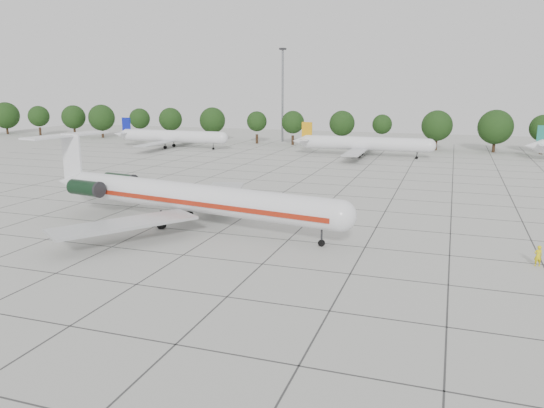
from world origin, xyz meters
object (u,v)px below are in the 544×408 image
at_px(ground_crew, 538,256).
at_px(bg_airliner_c, 364,144).
at_px(floodlight_mast, 283,90).
at_px(main_airliner, 179,195).
at_px(bg_airliner_b, 172,137).

relative_size(ground_crew, bg_airliner_c, 0.07).
relative_size(ground_crew, floodlight_mast, 0.08).
relative_size(bg_airliner_c, floodlight_mast, 1.11).
bearing_deg(main_airliner, bg_airliner_c, 90.39).
bearing_deg(floodlight_mast, bg_airliner_c, -42.54).
xyz_separation_m(ground_crew, bg_airliner_b, (-75.17, 68.85, 1.94)).
bearing_deg(floodlight_mast, main_airliner, -79.76).
distance_m(bg_airliner_b, bg_airliner_c, 48.80).
height_order(main_airliner, floodlight_mast, floodlight_mast).
bearing_deg(ground_crew, main_airliner, -20.85).
distance_m(bg_airliner_c, floodlight_mast, 38.42).
height_order(main_airliner, bg_airliner_b, main_airliner).
bearing_deg(main_airliner, bg_airliner_b, 129.62).
distance_m(main_airliner, bg_airliner_b, 76.37).
bearing_deg(floodlight_mast, ground_crew, -60.02).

